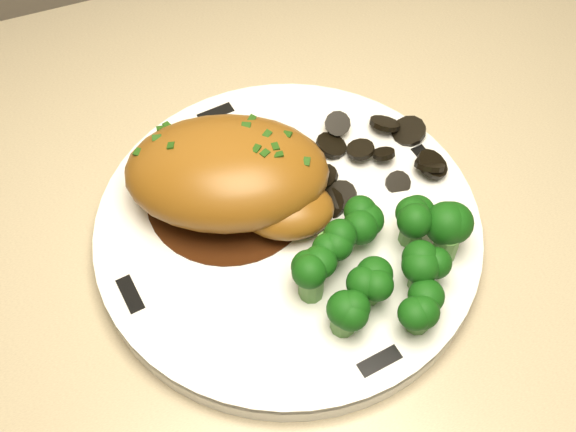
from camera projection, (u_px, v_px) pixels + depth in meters
name	position (u px, v px, depth m)	size (l,w,h in m)	color
plate	(288.00, 231.00, 0.55)	(0.29, 0.29, 0.02)	white
rim_accent_0	(427.00, 160.00, 0.58)	(0.03, 0.01, 0.00)	black
rim_accent_1	(216.00, 113.00, 0.61)	(0.03, 0.01, 0.00)	black
rim_accent_2	(130.00, 294.00, 0.51)	(0.03, 0.01, 0.00)	black
rim_accent_3	(379.00, 361.00, 0.48)	(0.03, 0.01, 0.00)	black
gravy_pool	(230.00, 195.00, 0.56)	(0.13, 0.13, 0.00)	black
chicken_breast	(234.00, 176.00, 0.53)	(0.18, 0.15, 0.06)	brown
mushroom_pile	(359.00, 159.00, 0.57)	(0.10, 0.08, 0.03)	black
broccoli_florets	(381.00, 262.00, 0.50)	(0.13, 0.11, 0.04)	#4A7E35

